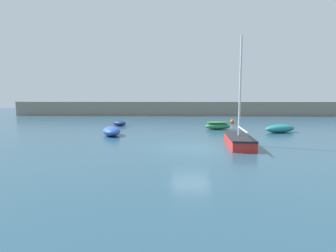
# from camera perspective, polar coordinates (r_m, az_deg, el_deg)

# --- Properties ---
(ground_plane) EXTENTS (120.00, 120.00, 0.20)m
(ground_plane) POSITION_cam_1_polar(r_m,az_deg,el_deg) (17.46, 5.04, -5.10)
(ground_plane) COLOR #284C60
(harbor_breakwater) EXTENTS (60.28, 3.64, 2.50)m
(harbor_breakwater) POSITION_cam_1_polar(r_m,az_deg,el_deg) (48.16, 3.17, 3.85)
(harbor_breakwater) COLOR gray
(harbor_breakwater) RESTS_ON ground_plane
(sailboat_tall_mast) EXTENTS (1.85, 5.68, 7.43)m
(sailboat_tall_mast) POSITION_cam_1_polar(r_m,az_deg,el_deg) (18.78, 15.12, -2.76)
(sailboat_tall_mast) COLOR red
(sailboat_tall_mast) RESTS_ON ground_plane
(rowboat_white_midwater) EXTENTS (2.37, 3.27, 0.79)m
(rowboat_white_midwater) POSITION_cam_1_polar(r_m,az_deg,el_deg) (23.38, -12.20, -1.07)
(rowboat_white_midwater) COLOR #2D56B7
(rowboat_white_midwater) RESTS_ON ground_plane
(rowboat_with_red_cover) EXTENTS (2.69, 1.29, 0.84)m
(rowboat_with_red_cover) POSITION_cam_1_polar(r_m,az_deg,el_deg) (27.58, 10.77, 0.13)
(rowboat_with_red_cover) COLOR #287A4C
(rowboat_with_red_cover) RESTS_ON ground_plane
(dinghy_near_pier) EXTENTS (2.18, 2.05, 0.62)m
(dinghy_near_pier) POSITION_cam_1_polar(r_m,az_deg,el_deg) (31.00, -10.53, 0.61)
(dinghy_near_pier) COLOR navy
(dinghy_near_pier) RESTS_ON ground_plane
(open_tender_yellow) EXTENTS (3.44, 2.28, 0.76)m
(open_tender_yellow) POSITION_cam_1_polar(r_m,az_deg,el_deg) (26.90, 23.20, -0.52)
(open_tender_yellow) COLOR teal
(open_tender_yellow) RESTS_ON ground_plane
(mooring_buoy_orange) EXTENTS (0.50, 0.50, 0.50)m
(mooring_buoy_orange) POSITION_cam_1_polar(r_m,az_deg,el_deg) (34.26, 13.81, 0.98)
(mooring_buoy_orange) COLOR orange
(mooring_buoy_orange) RESTS_ON ground_plane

